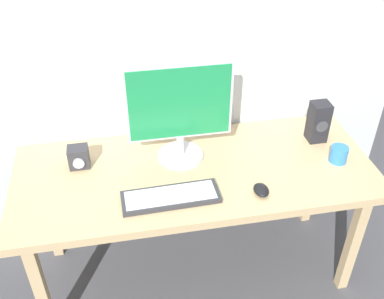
# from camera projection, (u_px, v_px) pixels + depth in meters

# --- Properties ---
(ground_plane) EXTENTS (6.00, 6.00, 0.00)m
(ground_plane) POSITION_uv_depth(u_px,v_px,m) (195.00, 267.00, 2.56)
(ground_plane) COLOR #4C4C51
(desk) EXTENTS (1.72, 0.71, 0.72)m
(desk) POSITION_uv_depth(u_px,v_px,m) (195.00, 180.00, 2.17)
(desk) COLOR tan
(desk) RESTS_ON ground_plane
(monitor) EXTENTS (0.50, 0.23, 0.49)m
(monitor) POSITION_uv_depth(u_px,v_px,m) (180.00, 110.00, 2.06)
(monitor) COLOR silver
(monitor) RESTS_ON desk
(keyboard_primary) EXTENTS (0.43, 0.16, 0.02)m
(keyboard_primary) POSITION_uv_depth(u_px,v_px,m) (171.00, 197.00, 1.96)
(keyboard_primary) COLOR #333338
(keyboard_primary) RESTS_ON desk
(mouse) EXTENTS (0.07, 0.09, 0.03)m
(mouse) POSITION_uv_depth(u_px,v_px,m) (261.00, 190.00, 1.99)
(mouse) COLOR black
(mouse) RESTS_ON desk
(speaker_right) EXTENTS (0.09, 0.09, 0.21)m
(speaker_right) POSITION_uv_depth(u_px,v_px,m) (318.00, 122.00, 2.27)
(speaker_right) COLOR #232328
(speaker_right) RESTS_ON desk
(audio_controller) EXTENTS (0.10, 0.09, 0.11)m
(audio_controller) POSITION_uv_depth(u_px,v_px,m) (79.00, 157.00, 2.12)
(audio_controller) COLOR #333338
(audio_controller) RESTS_ON desk
(coffee_mug) EXTENTS (0.08, 0.08, 0.08)m
(coffee_mug) POSITION_uv_depth(u_px,v_px,m) (339.00, 154.00, 2.16)
(coffee_mug) COLOR #337FD8
(coffee_mug) RESTS_ON desk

